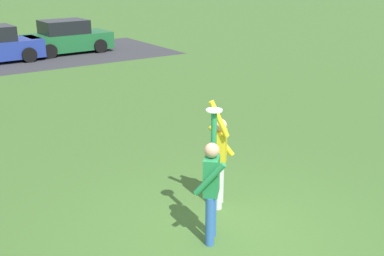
# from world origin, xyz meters

# --- Properties ---
(ground_plane) EXTENTS (120.00, 120.00, 0.00)m
(ground_plane) POSITION_xyz_m (0.00, 0.00, 0.00)
(ground_plane) COLOR #426B2D
(person_catcher) EXTENTS (0.55, 0.56, 2.08)m
(person_catcher) POSITION_xyz_m (-0.34, -0.02, 0.98)
(person_catcher) COLOR #3366B7
(person_catcher) RESTS_ON ground_plane
(person_defender) EXTENTS (0.65, 0.66, 2.05)m
(person_defender) POSITION_xyz_m (0.49, 0.84, 0.98)
(person_defender) COLOR silver
(person_defender) RESTS_ON ground_plane
(frisbee_disc) EXTENTS (0.25, 0.25, 0.02)m
(frisbee_disc) POSITION_xyz_m (-0.18, 0.14, 2.09)
(frisbee_disc) COLOR white
(frisbee_disc) RESTS_ON person_catcher
(parked_car_green) EXTENTS (4.15, 2.13, 1.59)m
(parked_car_green) POSITION_xyz_m (3.95, 17.52, 0.73)
(parked_car_green) COLOR #1E6633
(parked_car_green) RESTS_ON ground_plane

